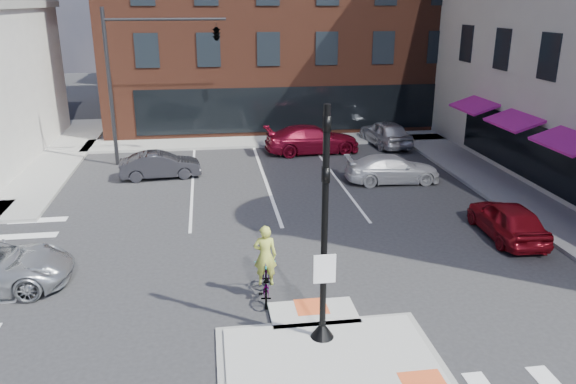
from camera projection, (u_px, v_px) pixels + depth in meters
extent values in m
plane|color=#28282B|center=(325.00, 350.00, 14.03)|extent=(120.00, 120.00, 0.00)
cube|color=gray|center=(329.00, 361.00, 13.55)|extent=(5.40, 3.60, 0.06)
cube|color=#A8A8A3|center=(330.00, 359.00, 13.54)|extent=(5.00, 3.20, 0.12)
cube|color=#A8A8A3|center=(313.00, 314.00, 15.51)|extent=(2.40, 1.40, 0.12)
cube|color=#ED5A29|center=(423.00, 382.00, 12.66)|extent=(1.00, 0.80, 0.01)
cube|color=#ED5A29|center=(311.00, 306.00, 15.77)|extent=(0.90, 0.90, 0.01)
cube|color=gray|center=(58.00, 156.00, 31.24)|extent=(3.00, 20.00, 0.15)
cube|color=gray|center=(518.00, 196.00, 24.84)|extent=(3.00, 24.00, 0.15)
cube|color=gray|center=(300.00, 139.00, 35.02)|extent=(26.00, 3.00, 0.15)
cube|color=#4E2518|center=(279.00, 12.00, 41.99)|extent=(24.00, 18.00, 15.00)
cube|color=black|center=(297.00, 109.00, 35.40)|extent=(20.00, 0.12, 2.80)
cube|color=black|center=(548.00, 160.00, 24.48)|extent=(0.12, 16.00, 2.60)
cube|color=#D21C99|center=(538.00, 130.00, 23.95)|extent=(1.46, 3.00, 0.58)
cube|color=#D21C99|center=(474.00, 105.00, 29.57)|extent=(1.46, 3.00, 0.58)
cube|color=slate|center=(191.00, 33.00, 60.57)|extent=(10.00, 12.00, 10.00)
cube|color=brown|center=(306.00, 22.00, 63.89)|extent=(12.00, 12.00, 12.00)
cone|color=black|center=(322.00, 329.00, 14.29)|extent=(0.60, 0.60, 0.45)
cylinder|color=black|center=(325.00, 225.00, 13.37)|extent=(0.16, 0.16, 5.80)
cube|color=white|center=(325.00, 269.00, 13.61)|extent=(0.55, 0.04, 0.75)
imported|color=black|center=(327.00, 139.00, 12.69)|extent=(0.18, 0.22, 1.10)
imported|color=black|center=(325.00, 189.00, 13.08)|extent=(0.18, 0.22, 1.10)
cylinder|color=black|center=(110.00, 89.00, 28.57)|extent=(0.20, 0.20, 8.00)
cylinder|color=black|center=(165.00, 19.00, 27.88)|extent=(6.00, 0.14, 0.14)
imported|color=black|center=(216.00, 31.00, 28.42)|extent=(0.48, 2.24, 0.90)
imported|color=maroon|center=(507.00, 220.00, 20.47)|extent=(1.85, 4.17, 1.39)
imported|color=silver|center=(392.00, 169.00, 26.81)|extent=(4.56, 2.00, 1.31)
imported|color=#2A2A30|center=(160.00, 165.00, 27.48)|extent=(4.00, 1.70, 1.28)
imported|color=silver|center=(385.00, 133.00, 33.58)|extent=(2.37, 4.73, 1.55)
imported|color=maroon|center=(312.00, 139.00, 31.99)|extent=(5.53, 2.56, 1.56)
imported|color=#3F3F44|center=(266.00, 283.00, 16.33)|extent=(0.81, 1.87, 0.96)
imported|color=#B1BC42|center=(265.00, 255.00, 16.05)|extent=(0.71, 0.50, 1.83)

